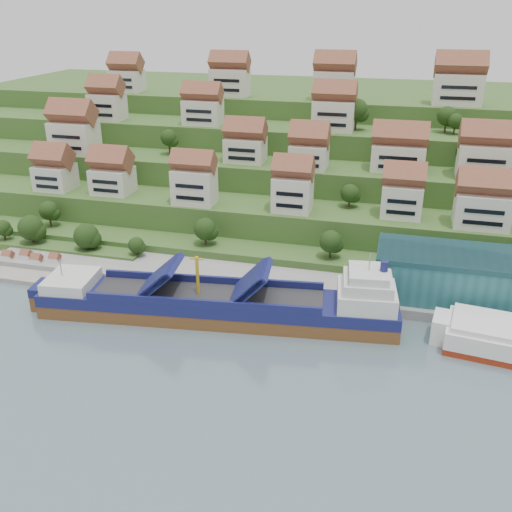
# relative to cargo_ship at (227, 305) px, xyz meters

# --- Properties ---
(ground) EXTENTS (300.00, 300.00, 0.00)m
(ground) POSITION_rel_cargo_ship_xyz_m (6.69, 0.66, -3.11)
(ground) COLOR slate
(ground) RESTS_ON ground
(quay) EXTENTS (180.00, 14.00, 2.20)m
(quay) POSITION_rel_cargo_ship_xyz_m (26.69, 15.66, -2.01)
(quay) COLOR gray
(quay) RESTS_ON ground
(pebble_beach) EXTENTS (45.00, 20.00, 1.00)m
(pebble_beach) POSITION_rel_cargo_ship_xyz_m (-51.31, 12.66, -2.61)
(pebble_beach) COLOR gray
(pebble_beach) RESTS_ON ground
(hillside) EXTENTS (260.00, 128.00, 31.00)m
(hillside) POSITION_rel_cargo_ship_xyz_m (6.69, 104.22, 7.54)
(hillside) COLOR #2D4C1E
(hillside) RESTS_ON ground
(hillside_village) EXTENTS (153.58, 62.06, 29.11)m
(hillside_village) POSITION_rel_cargo_ship_xyz_m (9.63, 61.34, 21.21)
(hillside_village) COLOR beige
(hillside_village) RESTS_ON ground
(hillside_trees) EXTENTS (142.83, 62.94, 31.04)m
(hillside_trees) POSITION_rel_cargo_ship_xyz_m (-3.41, 42.07, 12.45)
(hillside_trees) COLOR #213C14
(hillside_trees) RESTS_ON ground
(flagpole) EXTENTS (1.28, 0.16, 8.00)m
(flagpole) POSITION_rel_cargo_ship_xyz_m (24.80, 10.66, 3.77)
(flagpole) COLOR gray
(flagpole) RESTS_ON quay
(beach_huts) EXTENTS (14.40, 3.70, 2.20)m
(beach_huts) POSITION_rel_cargo_ship_xyz_m (-53.31, 11.41, -1.01)
(beach_huts) COLOR white
(beach_huts) RESTS_ON pebble_beach
(cargo_ship) EXTENTS (73.73, 19.91, 16.10)m
(cargo_ship) POSITION_rel_cargo_ship_xyz_m (0.00, 0.00, 0.00)
(cargo_ship) COLOR brown
(cargo_ship) RESTS_ON ground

